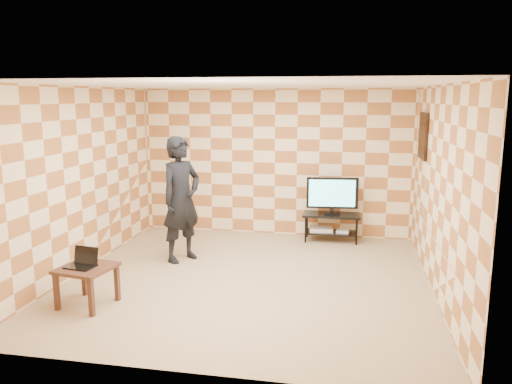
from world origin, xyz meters
TOP-DOWN VIEW (x-y plane):
  - floor at (0.00, 0.00)m, footprint 5.00×5.00m
  - wall_back at (0.00, 2.50)m, footprint 5.00×0.02m
  - wall_front at (0.00, -2.50)m, footprint 5.00×0.02m
  - wall_left at (-2.50, 0.00)m, footprint 0.02×5.00m
  - wall_right at (2.50, 0.00)m, footprint 0.02×5.00m
  - ceiling at (0.00, 0.00)m, footprint 5.00×5.00m
  - wall_art at (2.47, 1.55)m, footprint 0.04×0.72m
  - tv_stand at (1.08, 2.16)m, footprint 1.01×0.45m
  - tv at (1.08, 2.16)m, footprint 0.91×0.20m
  - dvd_player at (0.90, 2.17)m, footprint 0.43×0.32m
  - game_console at (1.28, 2.13)m, footprint 0.23×0.17m
  - side_table at (-1.77, -1.24)m, footprint 0.70×0.70m
  - laptop at (-1.82, -1.23)m, footprint 0.38×0.32m
  - person at (-1.20, 0.67)m, footprint 0.77×0.85m

SIDE VIEW (x-z plane):
  - floor at x=0.00m, z-range 0.00..0.00m
  - game_console at x=1.28m, z-range 0.17..0.22m
  - dvd_player at x=0.90m, z-range 0.17..0.24m
  - tv_stand at x=1.08m, z-range 0.12..0.62m
  - side_table at x=-1.77m, z-range 0.16..0.66m
  - laptop at x=-1.82m, z-range 0.44..0.66m
  - tv at x=1.08m, z-range 0.54..1.19m
  - person at x=-1.20m, z-range 0.00..1.96m
  - wall_back at x=0.00m, z-range 0.00..2.70m
  - wall_front at x=0.00m, z-range 0.00..2.70m
  - wall_left at x=-2.50m, z-range 0.00..2.70m
  - wall_right at x=2.50m, z-range 0.00..2.70m
  - wall_art at x=2.47m, z-range 1.59..2.31m
  - ceiling at x=0.00m, z-range 2.69..2.71m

